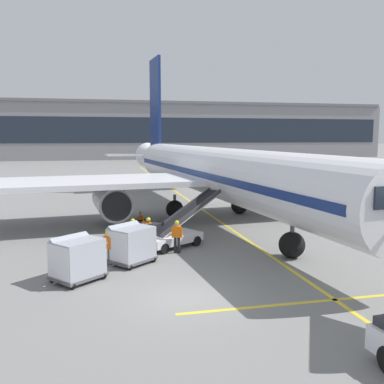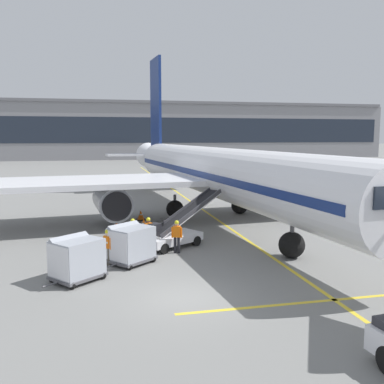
{
  "view_description": "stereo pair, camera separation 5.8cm",
  "coord_description": "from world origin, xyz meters",
  "views": [
    {
      "loc": [
        -3.22,
        -15.33,
        6.1
      ],
      "look_at": [
        2.34,
        9.22,
        2.82
      ],
      "focal_mm": 40.16,
      "sensor_mm": 36.0,
      "label": 1
    },
    {
      "loc": [
        -3.16,
        -15.34,
        6.1
      ],
      "look_at": [
        2.34,
        9.22,
        2.82
      ],
      "focal_mm": 40.16,
      "sensor_mm": 36.0,
      "label": 2
    }
  ],
  "objects": [
    {
      "name": "safety_cone_engine_keepout",
      "position": [
        -1.97,
        12.61,
        0.3
      ],
      "size": [
        0.54,
        0.54,
        0.62
      ],
      "color": "black",
      "rests_on": "ground"
    },
    {
      "name": "terminal_building",
      "position": [
        14.78,
        104.13,
        7.56
      ],
      "size": [
        127.05,
        15.74,
        15.22
      ],
      "color": "gray",
      "rests_on": "ground"
    },
    {
      "name": "parked_airplane",
      "position": [
        5.26,
        15.33,
        3.45
      ],
      "size": [
        34.92,
        44.04,
        14.65
      ],
      "color": "white",
      "rests_on": "ground"
    },
    {
      "name": "safety_cone_wingtip",
      "position": [
        -0.21,
        12.39,
        0.36
      ],
      "size": [
        0.65,
        0.65,
        0.73
      ],
      "color": "black",
      "rests_on": "ground"
    },
    {
      "name": "ground_crew_wingwalker",
      "position": [
        0.86,
        6.26,
        1.0
      ],
      "size": [
        0.54,
        0.36,
        1.74
      ],
      "color": "black",
      "rests_on": "ground"
    },
    {
      "name": "ground_plane",
      "position": [
        0.0,
        0.0,
        0.0
      ],
      "size": [
        600.0,
        600.0,
        0.0
      ],
      "primitive_type": "plane",
      "color": "slate"
    },
    {
      "name": "ground_crew_by_loader",
      "position": [
        -1.35,
        7.27,
        1.0
      ],
      "size": [
        0.44,
        0.44,
        1.74
      ],
      "color": "black",
      "rests_on": "ground"
    },
    {
      "name": "ground_crew_by_carts",
      "position": [
        -2.73,
        4.81,
        1.0
      ],
      "size": [
        0.41,
        0.49,
        1.74
      ],
      "color": "#514C42",
      "rests_on": "ground"
    },
    {
      "name": "apron_guidance_line_lead_in",
      "position": [
        5.43,
        14.48,
        0.0
      ],
      "size": [
        0.2,
        110.0,
        0.01
      ],
      "color": "yellow",
      "rests_on": "ground"
    },
    {
      "name": "ground_crew_marshaller",
      "position": [
        -0.49,
        7.43,
        1.0
      ],
      "size": [
        0.55,
        0.34,
        1.74
      ],
      "color": "#333847",
      "rests_on": "ground"
    },
    {
      "name": "apron_guidance_line_stop_bar",
      "position": [
        5.34,
        -1.45,
        0.0
      ],
      "size": [
        12.0,
        0.2,
        0.01
      ],
      "color": "yellow",
      "rests_on": "ground"
    },
    {
      "name": "belt_loader",
      "position": [
        1.01,
        7.65,
        0.86
      ],
      "size": [
        5.17,
        3.87,
        3.0
      ],
      "color": "silver",
      "rests_on": "ground"
    },
    {
      "name": "baggage_cart_lead",
      "position": [
        -1.66,
        4.94,
        1.0
      ],
      "size": [
        2.61,
        2.51,
        1.91
      ],
      "color": "#515156",
      "rests_on": "ground"
    },
    {
      "name": "baggage_cart_second",
      "position": [
        -4.09,
        2.94,
        1.0
      ],
      "size": [
        2.61,
        2.51,
        1.91
      ],
      "color": "#515156",
      "rests_on": "ground"
    },
    {
      "name": "safety_cone_nose_mark",
      "position": [
        -0.07,
        15.63,
        0.36
      ],
      "size": [
        0.65,
        0.65,
        0.73
      ],
      "color": "black",
      "rests_on": "ground"
    }
  ]
}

